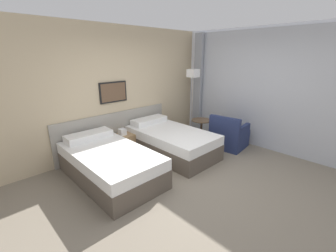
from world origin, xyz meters
name	(u,v)px	position (x,y,z in m)	size (l,w,h in m)	color
ground_plane	(195,182)	(0.00, 0.00, 0.00)	(16.00, 16.00, 0.00)	slate
wall_headboard	(121,92)	(-0.01, 2.18, 1.30)	(10.00, 0.10, 2.70)	#C6B28E
wall_window	(267,90)	(2.34, -0.06, 1.34)	(0.21, 4.66, 2.70)	white
bed_near_door	(110,163)	(-0.98, 1.15, 0.28)	(1.09, 1.97, 0.66)	brown
bed_near_window	(171,141)	(0.53, 1.15, 0.28)	(1.09, 1.97, 0.66)	brown
nightstand	(123,144)	(-0.23, 1.88, 0.22)	(0.44, 0.39, 0.57)	#9E7A51
floor_lamp	(193,80)	(1.77, 1.60, 1.47)	(0.24, 0.24, 1.75)	#9E9993
side_table	(201,127)	(1.49, 1.06, 0.42)	(0.48, 0.48, 0.60)	brown
armchair	(229,136)	(1.76, 0.45, 0.27)	(0.80, 0.80, 0.79)	navy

